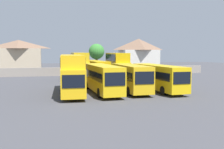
{
  "coord_description": "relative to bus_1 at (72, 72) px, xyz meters",
  "views": [
    {
      "loc": [
        -8.78,
        -31.7,
        5.12
      ],
      "look_at": [
        0.0,
        3.0,
        2.02
      ],
      "focal_mm": 42.24,
      "sensor_mm": 36.0,
      "label": 1
    }
  ],
  "objects": [
    {
      "name": "bus_4",
      "position": [
        11.24,
        -0.2,
        -0.75
      ],
      "size": [
        3.09,
        11.5,
        3.37
      ],
      "rotation": [
        0.0,
        0.0,
        -1.52
      ],
      "color": "yellow",
      "rests_on": "ground"
    },
    {
      "name": "bus_3",
      "position": [
        7.46,
        -0.05,
        -0.71
      ],
      "size": [
        2.71,
        10.41,
        3.45
      ],
      "rotation": [
        0.0,
        0.0,
        -1.58
      ],
      "color": "gold",
      "rests_on": "ground"
    },
    {
      "name": "bus_2",
      "position": [
        3.72,
        -0.01,
        -0.69
      ],
      "size": [
        2.86,
        11.83,
        3.48
      ],
      "rotation": [
        0.0,
        0.0,
        -1.54
      ],
      "color": "yellow",
      "rests_on": "ground"
    },
    {
      "name": "tree_left_of_lot",
      "position": [
        8.33,
        27.5,
        2.4
      ],
      "size": [
        3.58,
        3.58,
        6.95
      ],
      "color": "brown",
      "rests_on": "ground"
    },
    {
      "name": "bus_5",
      "position": [
        2.83,
        15.38,
        0.12
      ],
      "size": [
        2.97,
        10.43,
        4.96
      ],
      "rotation": [
        0.0,
        0.0,
        -1.61
      ],
      "color": "gold",
      "rests_on": "ground"
    },
    {
      "name": "bus_1",
      "position": [
        0.0,
        0.0,
        0.0
      ],
      "size": [
        3.38,
        11.96,
        4.74
      ],
      "rotation": [
        0.0,
        0.0,
        -1.64
      ],
      "color": "yellow",
      "rests_on": "ground"
    },
    {
      "name": "bus_6",
      "position": [
        5.64,
        14.84,
        -0.68
      ],
      "size": [
        3.33,
        11.07,
        3.5
      ],
      "rotation": [
        0.0,
        0.0,
        -1.49
      ],
      "color": "#E9AD0C",
      "rests_on": "ground"
    },
    {
      "name": "house_terrace_centre",
      "position": [
        21.06,
        34.5,
        1.71
      ],
      "size": [
        9.95,
        7.21,
        8.58
      ],
      "color": "silver",
      "rests_on": "ground"
    },
    {
      "name": "house_terrace_left",
      "position": [
        -9.27,
        35.39,
        1.38
      ],
      "size": [
        10.85,
        6.57,
        7.96
      ],
      "color": "#C6B293",
      "rests_on": "ground"
    },
    {
      "name": "bus_7",
      "position": [
        9.84,
        15.22,
        0.09
      ],
      "size": [
        3.25,
        11.34,
        4.9
      ],
      "rotation": [
        0.0,
        0.0,
        -1.63
      ],
      "color": "#E3B20D",
      "rests_on": "ground"
    },
    {
      "name": "ground",
      "position": [
        5.7,
        17.64,
        -2.68
      ],
      "size": [
        140.0,
        140.0,
        0.0
      ],
      "primitive_type": "plane",
      "color": "#424247"
    },
    {
      "name": "depot_boundary_wall",
      "position": [
        5.7,
        25.0,
        -1.78
      ],
      "size": [
        56.0,
        0.5,
        1.8
      ],
      "primitive_type": "cube",
      "color": "gray",
      "rests_on": "ground"
    }
  ]
}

